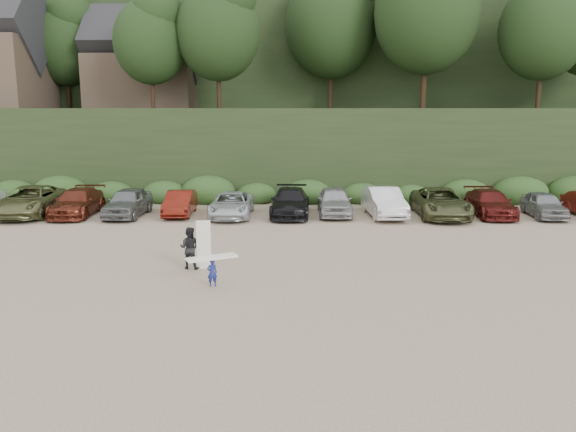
{
  "coord_description": "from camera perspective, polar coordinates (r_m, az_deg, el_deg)",
  "views": [
    {
      "loc": [
        0.02,
        -21.26,
        5.9
      ],
      "look_at": [
        -0.35,
        3.0,
        1.3
      ],
      "focal_mm": 35.0,
      "sensor_mm": 36.0,
      "label": 1
    }
  ],
  "objects": [
    {
      "name": "parked_cars",
      "position": [
        31.71,
        -4.36,
        1.38
      ],
      "size": [
        39.56,
        6.11,
        1.65
      ],
      "color": "#A0A1A5",
      "rests_on": "ground"
    },
    {
      "name": "ground",
      "position": [
        22.07,
        0.79,
        -4.78
      ],
      "size": [
        120.0,
        120.0,
        0.0
      ],
      "primitive_type": "plane",
      "color": "tan",
      "rests_on": "ground"
    },
    {
      "name": "hillside_backdrop",
      "position": [
        57.44,
        0.6,
        16.05
      ],
      "size": [
        90.0,
        41.5,
        28.0
      ],
      "color": "black",
      "rests_on": "ground"
    },
    {
      "name": "adult_surfer",
      "position": [
        21.4,
        -9.84,
        -3.18
      ],
      "size": [
        1.27,
        0.73,
        1.89
      ],
      "color": "black",
      "rests_on": "ground"
    },
    {
      "name": "child_surfer",
      "position": [
        19.19,
        -7.73,
        -5.07
      ],
      "size": [
        1.76,
        1.24,
        1.04
      ],
      "color": "navy",
      "rests_on": "ground"
    }
  ]
}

